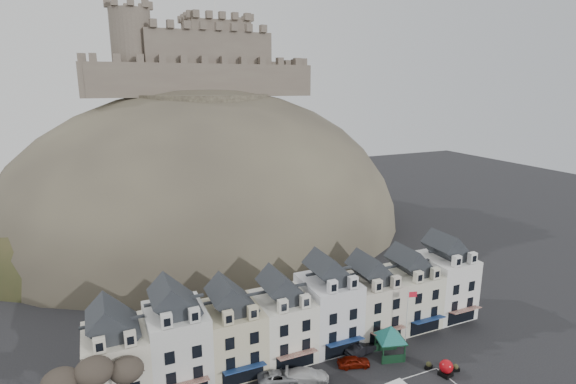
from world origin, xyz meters
The scene contains 15 objects.
townhouse_terrace centered at (0.15, 15.97, 5.30)m, with size 54.40×9.35×11.80m.
castle_hill centered at (1.25, 68.95, 0.11)m, with size 100.00×76.00×68.00m.
castle centered at (0.51, 75.93, 40.19)m, with size 50.20×22.20×22.00m.
tree_left_far centered at (-29.00, 10.50, 6.90)m, with size 3.61×3.61×8.24m.
tree_left_mid centered at (-26.00, 10.50, 7.24)m, with size 3.78×3.78×8.64m.
tree_left_near centered at (-23.00, 10.50, 6.55)m, with size 3.43×3.43×7.84m.
bus_shelter centered at (9.06, 9.50, 3.48)m, with size 6.82×6.82×4.48m.
red_buoy centered at (13.01, 3.48, 1.06)m, with size 1.69×1.69×2.07m.
flagpole centered at (12.07, 9.98, 4.95)m, with size 1.22×0.37×8.66m.
planter_west centered at (12.00, 5.36, 0.47)m, with size 1.05×0.69×0.98m.
planter_east centered at (14.73, 3.62, 0.47)m, with size 1.07×0.71×0.98m.
car_silver centered at (-6.21, 10.58, 0.72)m, with size 2.38×5.07×1.43m, color #919398.
car_white centered at (-2.96, 9.50, 0.77)m, with size 2.15×5.28×1.53m, color silver.
car_maroon centered at (3.63, 9.57, 0.70)m, with size 1.66×4.12×1.40m, color #641005.
car_charcoal centered at (6.00, 11.52, 0.75)m, with size 1.59×4.57×1.51m, color black.
Camera 1 is at (-24.29, -32.68, 34.93)m, focal length 28.00 mm.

